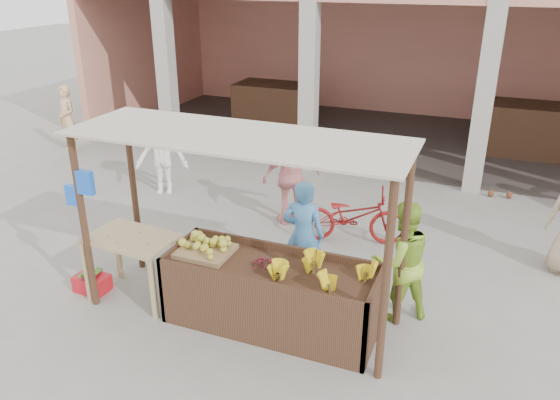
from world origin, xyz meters
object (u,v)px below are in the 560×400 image
at_px(red_crate, 92,283).
at_px(motorcycle, 352,215).
at_px(fruit_stall, 271,297).
at_px(side_table, 132,246).
at_px(vendor_green, 401,258).
at_px(vendor_blue, 303,232).

xyz_separation_m(red_crate, motorcycle, (2.94, 2.76, 0.35)).
bearing_deg(fruit_stall, side_table, -177.02).
bearing_deg(vendor_green, vendor_blue, -42.42).
relative_size(side_table, motorcycle, 0.66).
xyz_separation_m(vendor_blue, motorcycle, (0.28, 1.57, -0.38)).
xyz_separation_m(vendor_blue, vendor_green, (1.36, -0.20, -0.01)).
relative_size(vendor_blue, motorcycle, 0.94).
bearing_deg(fruit_stall, vendor_blue, 86.55).
bearing_deg(vendor_green, motorcycle, -92.90).
xyz_separation_m(side_table, vendor_green, (3.35, 0.88, 0.07)).
distance_m(side_table, vendor_blue, 2.27).
bearing_deg(vendor_green, fruit_stall, -5.10).
distance_m(fruit_stall, side_table, 1.97).
bearing_deg(vendor_blue, red_crate, 17.54).
height_order(vendor_blue, motorcycle, vendor_blue).
distance_m(fruit_stall, motorcycle, 2.58).
distance_m(vendor_blue, vendor_green, 1.37).
distance_m(vendor_green, motorcycle, 2.10).
bearing_deg(side_table, fruit_stall, 7.92).
relative_size(side_table, vendor_green, 0.71).
height_order(fruit_stall, vendor_green, vendor_green).
distance_m(fruit_stall, red_crate, 2.62).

